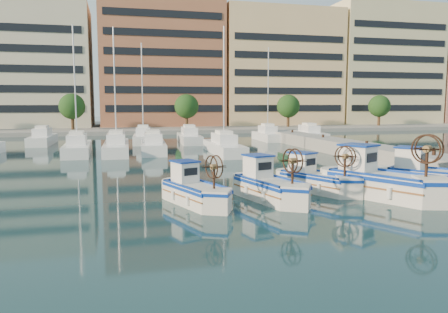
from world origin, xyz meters
TOP-DOWN VIEW (x-y plane):
  - ground at (0.00, 0.00)m, footprint 300.00×300.00m
  - quay at (13.00, 8.00)m, footprint 3.00×60.00m
  - waterfront at (9.23, 65.04)m, footprint 180.00×40.00m
  - yacht_marina at (-3.35, 27.55)m, footprint 39.14×22.58m
  - fishing_boat_a at (-3.92, 0.89)m, footprint 2.74×4.01m
  - fishing_boat_b at (-0.33, 0.89)m, footprint 2.68×4.36m
  - fishing_boat_c at (2.76, 2.26)m, footprint 3.21×4.20m
  - fishing_boat_d at (5.09, 0.10)m, footprint 4.20×5.34m
  - fishing_boat_e at (8.77, 1.05)m, footprint 4.18×4.61m

SIDE VIEW (x-z plane):
  - ground at x=0.00m, z-range 0.00..0.00m
  - yacht_marina at x=-3.35m, z-range -5.22..6.28m
  - quay at x=13.00m, z-range 0.00..1.20m
  - fishing_boat_a at x=-3.92m, z-range -0.54..1.88m
  - fishing_boat_c at x=2.76m, z-range -0.57..1.96m
  - fishing_boat_b at x=-0.33m, z-range -0.59..2.05m
  - fishing_boat_e at x=8.77m, z-range -0.64..2.23m
  - fishing_boat_d at x=5.09m, z-range -0.72..2.50m
  - waterfront at x=9.23m, z-range -1.70..23.90m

